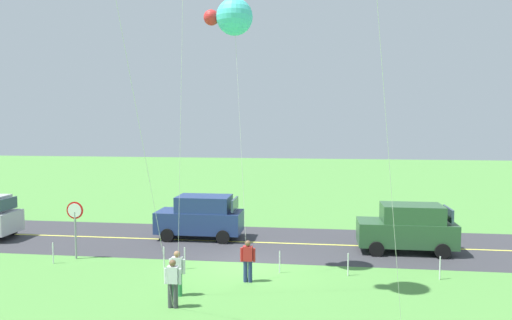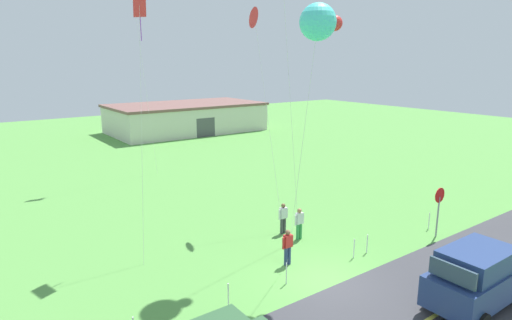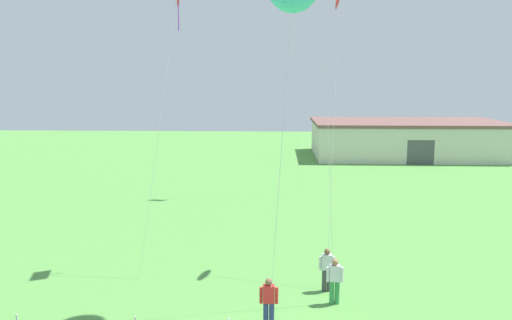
# 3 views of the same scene
# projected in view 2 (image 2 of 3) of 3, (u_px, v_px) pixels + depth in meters

# --- Properties ---
(ground_plane) EXTENTS (120.00, 120.00, 0.10)m
(ground_plane) POSITION_uv_depth(u_px,v_px,m) (325.00, 281.00, 17.21)
(ground_plane) COLOR #549342
(car_suv_foreground) EXTENTS (4.40, 2.12, 2.24)m
(car_suv_foreground) POSITION_uv_depth(u_px,v_px,m) (478.00, 276.00, 15.16)
(car_suv_foreground) COLOR navy
(car_suv_foreground) RESTS_ON ground
(stop_sign) EXTENTS (0.76, 0.08, 2.56)m
(stop_sign) POSITION_uv_depth(u_px,v_px,m) (439.00, 203.00, 21.08)
(stop_sign) COLOR gray
(stop_sign) RESTS_ON ground
(person_adult_near) EXTENTS (0.58, 0.22, 1.60)m
(person_adult_near) POSITION_uv_depth(u_px,v_px,m) (288.00, 246.00, 18.34)
(person_adult_near) COLOR navy
(person_adult_near) RESTS_ON ground
(person_adult_companion) EXTENTS (0.58, 0.22, 1.60)m
(person_adult_companion) POSITION_uv_depth(u_px,v_px,m) (283.00, 217.00, 21.72)
(person_adult_companion) COLOR #3F3F47
(person_adult_companion) RESTS_ON ground
(person_child_watcher) EXTENTS (0.58, 0.22, 1.60)m
(person_child_watcher) POSITION_uv_depth(u_px,v_px,m) (299.00, 223.00, 20.99)
(person_child_watcher) COLOR #338C4C
(person_child_watcher) RESTS_ON ground
(kite_red_low) EXTENTS (1.90, 1.49, 10.75)m
(kite_red_low) POSITION_uv_depth(u_px,v_px,m) (319.00, 22.00, 16.04)
(kite_red_low) COLOR silver
(kite_red_low) RESTS_ON ground
(kite_blue_mid) EXTENTS (0.85, 3.87, 11.40)m
(kite_blue_mid) POSITION_uv_depth(u_px,v_px,m) (255.00, 19.00, 22.41)
(kite_blue_mid) COLOR silver
(kite_blue_mid) RESTS_ON ground
(kite_pink_drift) EXTENTS (1.48, 2.67, 11.72)m
(kite_pink_drift) POSITION_uv_depth(u_px,v_px,m) (139.00, 8.00, 18.53)
(kite_pink_drift) COLOR silver
(kite_pink_drift) RESTS_ON ground
(warehouse_distant) EXTENTS (18.36, 10.20, 3.50)m
(warehouse_distant) POSITION_uv_depth(u_px,v_px,m) (186.00, 117.00, 53.45)
(warehouse_distant) COLOR beige
(warehouse_distant) RESTS_ON ground
(fence_post_1) EXTENTS (0.05, 0.05, 0.90)m
(fence_post_1) POSITION_uv_depth(u_px,v_px,m) (228.00, 295.00, 15.27)
(fence_post_1) COLOR silver
(fence_post_1) RESTS_ON ground
(fence_post_2) EXTENTS (0.05, 0.05, 0.90)m
(fence_post_2) POSITION_uv_depth(u_px,v_px,m) (286.00, 274.00, 16.81)
(fence_post_2) COLOR silver
(fence_post_2) RESTS_ON ground
(fence_post_3) EXTENTS (0.05, 0.05, 0.90)m
(fence_post_3) POSITION_uv_depth(u_px,v_px,m) (354.00, 249.00, 19.05)
(fence_post_3) COLOR silver
(fence_post_3) RESTS_ON ground
(fence_post_4) EXTENTS (0.05, 0.05, 0.90)m
(fence_post_4) POSITION_uv_depth(u_px,v_px,m) (367.00, 244.00, 19.56)
(fence_post_4) COLOR silver
(fence_post_4) RESTS_ON ground
(fence_post_5) EXTENTS (0.05, 0.05, 0.90)m
(fence_post_5) POSITION_uv_depth(u_px,v_px,m) (429.00, 221.00, 22.37)
(fence_post_5) COLOR silver
(fence_post_5) RESTS_ON ground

